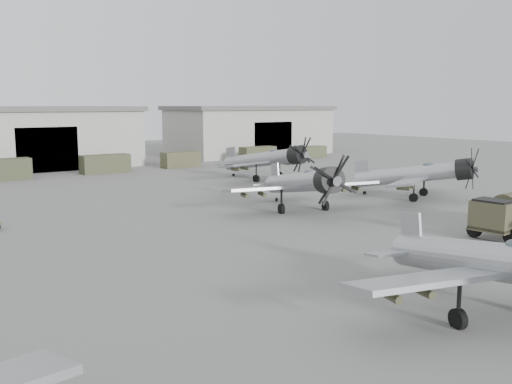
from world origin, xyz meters
TOP-DOWN VIEW (x-y plane):
  - ground at (0.00, 0.00)m, footprint 220.00×220.00m
  - hangar_center at (0.00, 61.96)m, footprint 29.00×14.80m
  - hangar_right at (38.00, 61.96)m, footprint 29.00×14.80m
  - support_truck_3 at (-6.66, 50.00)m, footprint 5.91×2.20m
  - support_truck_4 at (5.85, 50.00)m, footprint 6.35×2.20m
  - support_truck_5 at (17.16, 50.00)m, footprint 5.50×2.20m
  - support_truck_6 at (30.93, 50.00)m, footprint 5.88×2.20m
  - support_truck_7 at (42.09, 50.00)m, footprint 5.38×2.20m
  - aircraft_near_1 at (-1.02, -9.93)m, footprint 13.69×12.32m
  - aircraft_mid_2 at (8.63, 13.34)m, footprint 13.74×12.37m
  - aircraft_mid_3 at (22.14, 11.99)m, footprint 12.75×11.56m
  - aircraft_far_1 at (18.67, 31.19)m, footprint 14.12×12.71m
  - fuel_tanker at (14.68, -1.45)m, footprint 7.87×3.97m

SIDE VIEW (x-z plane):
  - ground at x=0.00m, z-range 0.00..0.00m
  - support_truck_7 at x=42.09m, z-range 0.00..1.98m
  - support_truck_5 at x=17.16m, z-range 0.00..2.23m
  - support_truck_6 at x=30.93m, z-range 0.00..2.39m
  - support_truck_4 at x=5.85m, z-range 0.00..2.41m
  - support_truck_3 at x=-6.66m, z-range 0.00..2.57m
  - fuel_tanker at x=14.68m, z-range 0.22..3.18m
  - aircraft_mid_3 at x=22.14m, z-range -0.24..4.98m
  - aircraft_near_1 at x=-1.02m, z-range -0.25..5.21m
  - aircraft_mid_2 at x=8.63m, z-range -0.25..5.22m
  - aircraft_far_1 at x=18.67m, z-range -0.25..5.35m
  - hangar_center at x=0.00m, z-range 0.02..8.72m
  - hangar_right at x=38.00m, z-range 0.02..8.72m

